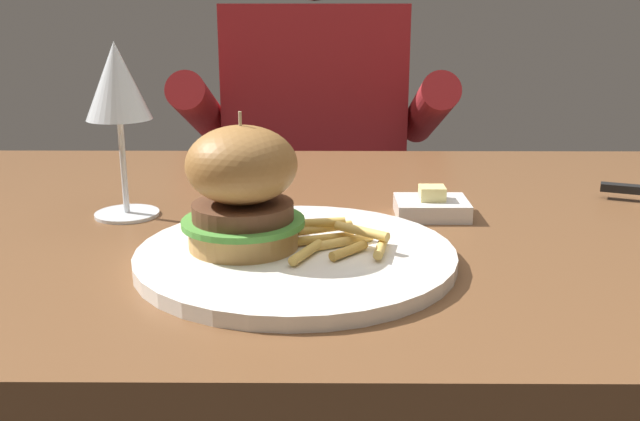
{
  "coord_description": "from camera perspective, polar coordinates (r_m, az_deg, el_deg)",
  "views": [
    {
      "loc": [
        -0.0,
        -0.8,
        0.98
      ],
      "look_at": [
        -0.01,
        -0.13,
        0.78
      ],
      "focal_mm": 40.0,
      "sensor_mm": 36.0,
      "label": 1
    }
  ],
  "objects": [
    {
      "name": "main_plate",
      "position": [
        0.68,
        -1.7,
        -3.68
      ],
      "size": [
        0.31,
        0.31,
        0.01
      ],
      "primitive_type": "cylinder",
      "color": "white",
      "rests_on": "dining_table"
    },
    {
      "name": "diner_person",
      "position": [
        1.52,
        -0.28,
        0.33
      ],
      "size": [
        0.51,
        0.36,
        1.18
      ],
      "color": "#282833",
      "rests_on": "ground"
    },
    {
      "name": "wine_glass",
      "position": [
        0.84,
        -15.67,
        9.46
      ],
      "size": [
        0.07,
        0.07,
        0.2
      ],
      "color": "silver",
      "rests_on": "dining_table"
    },
    {
      "name": "fries_pile",
      "position": [
        0.68,
        1.69,
        -2.22
      ],
      "size": [
        0.11,
        0.1,
        0.02
      ],
      "color": "#EABC5B",
      "rests_on": "main_plate"
    },
    {
      "name": "burger_sandwich",
      "position": [
        0.68,
        -5.99,
        1.84
      ],
      "size": [
        0.12,
        0.12,
        0.13
      ],
      "color": "#B78447",
      "rests_on": "main_plate"
    },
    {
      "name": "butter_dish",
      "position": [
        0.85,
        9.09,
        0.37
      ],
      "size": [
        0.08,
        0.07,
        0.04
      ],
      "color": "white",
      "rests_on": "dining_table"
    },
    {
      "name": "dining_table",
      "position": [
        0.87,
        0.57,
        -6.11
      ],
      "size": [
        1.42,
        0.77,
        0.74
      ],
      "color": "brown",
      "rests_on": "ground"
    }
  ]
}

